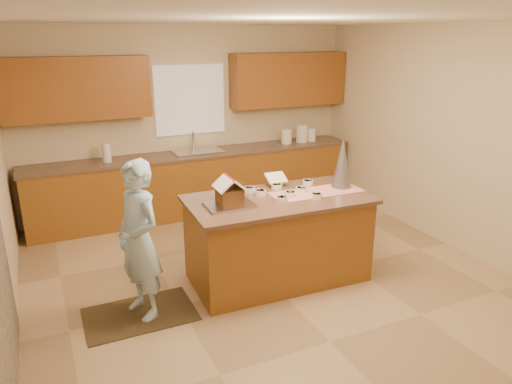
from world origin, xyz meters
TOP-DOWN VIEW (x-y plane):
  - floor at (0.00, 0.00)m, footprint 5.50×5.50m
  - ceiling at (0.00, 0.00)m, footprint 5.50×5.50m
  - wall_back at (0.00, 2.75)m, footprint 5.50×5.50m
  - wall_right at (2.50, 0.00)m, footprint 5.50×5.50m
  - window_curtain at (0.00, 2.72)m, footprint 1.05×0.03m
  - back_counter_base at (0.00, 2.45)m, footprint 4.80×0.60m
  - back_counter_top at (0.00, 2.45)m, footprint 4.85×0.63m
  - upper_cabinet_left at (-1.55, 2.57)m, footprint 1.85×0.35m
  - upper_cabinet_right at (1.55, 2.57)m, footprint 1.85×0.35m
  - sink at (0.00, 2.45)m, footprint 0.70×0.45m
  - faucet at (0.00, 2.63)m, footprint 0.03×0.03m
  - island_base at (0.11, 0.10)m, footprint 1.87×0.98m
  - island_top at (0.11, 0.10)m, footprint 1.95×1.07m
  - table_runner at (0.57, 0.08)m, footprint 1.03×0.40m
  - baking_tray at (-0.45, 0.07)m, footprint 0.48×0.36m
  - cookbook at (0.28, 0.48)m, footprint 0.23×0.18m
  - tinsel_tree at (0.91, 0.12)m, footprint 0.23×0.23m
  - rug at (-1.43, -0.00)m, footprint 1.03×0.67m
  - boy at (-1.38, -0.00)m, footprint 0.53×0.64m
  - canister_a at (1.47, 2.45)m, footprint 0.17×0.17m
  - canister_b at (1.75, 2.45)m, footprint 0.19×0.19m
  - canister_c at (1.93, 2.45)m, footprint 0.15×0.15m
  - paper_towel at (-1.28, 2.45)m, footprint 0.12×0.12m
  - gingerbread_house at (-0.45, 0.07)m, footprint 0.29×0.30m
  - candy_bowls at (0.24, 0.19)m, footprint 0.83×0.61m

SIDE VIEW (x-z plane):
  - floor at x=0.00m, z-range 0.00..0.00m
  - rug at x=-1.43m, z-range 0.00..0.01m
  - back_counter_base at x=0.00m, z-range 0.00..0.88m
  - island_base at x=0.11m, z-range 0.00..0.90m
  - boy at x=-1.38m, z-range 0.01..1.53m
  - sink at x=0.00m, z-range 0.83..0.95m
  - back_counter_top at x=0.00m, z-range 0.88..0.92m
  - island_top at x=0.11m, z-range 0.90..0.94m
  - table_runner at x=0.57m, z-range 0.94..0.94m
  - baking_tray at x=-0.45m, z-range 0.94..0.96m
  - candy_bowls at x=0.24m, z-range 0.94..0.99m
  - canister_c at x=1.93m, z-range 0.92..1.13m
  - cookbook at x=0.28m, z-range 0.98..1.08m
  - canister_a at x=1.47m, z-range 0.92..1.15m
  - paper_towel at x=-1.28m, z-range 0.92..1.17m
  - canister_b at x=1.75m, z-range 0.92..1.19m
  - faucet at x=0.00m, z-range 0.92..1.20m
  - gingerbread_house at x=-0.45m, z-range 0.93..1.21m
  - tinsel_tree at x=0.91m, z-range 0.94..1.50m
  - wall_back at x=0.00m, z-range 1.35..1.35m
  - wall_right at x=2.50m, z-range 1.35..1.35m
  - window_curtain at x=0.00m, z-range 1.15..2.15m
  - upper_cabinet_left at x=-1.55m, z-range 1.50..2.30m
  - upper_cabinet_right at x=1.55m, z-range 1.50..2.30m
  - ceiling at x=0.00m, z-range 2.70..2.70m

